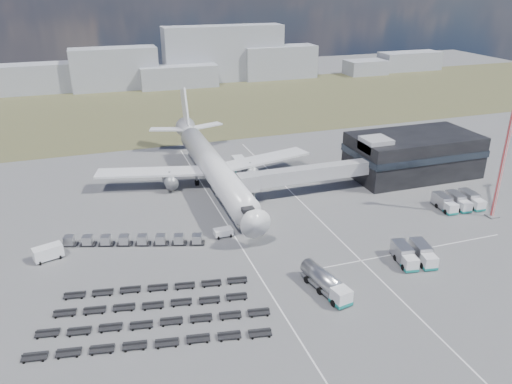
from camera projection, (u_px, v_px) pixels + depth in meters
name	position (u px, v px, depth m)	size (l,w,h in m)	color
ground	(257.00, 253.00, 87.29)	(420.00, 420.00, 0.00)	#565659
grass_strip	(160.00, 109.00, 182.90)	(420.00, 90.00, 0.01)	#4C4C2E
lane_markings	(302.00, 237.00, 92.78)	(47.12, 110.00, 0.01)	silver
terminal	(413.00, 154.00, 120.13)	(30.40, 16.40, 11.00)	black
jet_bridge	(296.00, 175.00, 107.73)	(30.30, 3.80, 7.05)	#939399
airliner	(211.00, 164.00, 113.33)	(51.59, 64.53, 17.62)	silver
skyline	(133.00, 69.00, 215.30)	(304.69, 23.87, 24.51)	#90939D
fuel_tanker	(326.00, 282.00, 76.07)	(4.33, 10.55, 3.32)	silver
pushback_tug	(223.00, 233.00, 92.76)	(3.44, 1.93, 1.53)	silver
utility_van	(48.00, 253.00, 84.95)	(4.77, 2.16, 2.51)	silver
catering_truck	(240.00, 166.00, 123.05)	(3.03, 7.01, 3.18)	silver
service_trucks_near	(414.00, 254.00, 84.07)	(6.75, 7.67, 2.74)	silver
service_trucks_far	(458.00, 201.00, 104.07)	(9.16, 7.16, 2.67)	silver
uld_row	(133.00, 240.00, 89.63)	(24.86, 9.23, 1.73)	black
baggage_dollies	(152.00, 314.00, 70.94)	(33.63, 19.62, 0.75)	black
floodlight_mast	(505.00, 152.00, 95.22)	(2.59, 2.12, 27.43)	red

